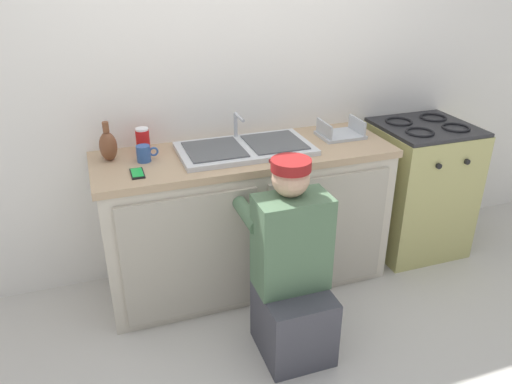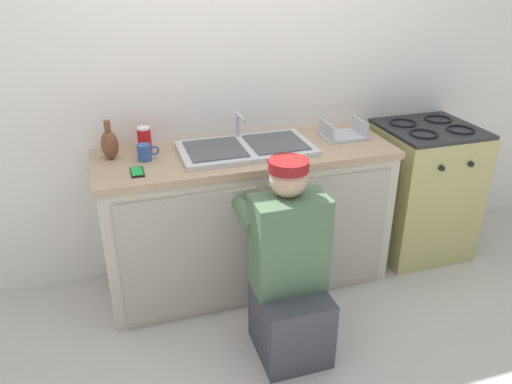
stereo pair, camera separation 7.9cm
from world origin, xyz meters
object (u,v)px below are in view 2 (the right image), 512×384
dish_rack_tray (343,134)px  vase_decorative (110,144)px  sink_double_basin (246,148)px  stove_range (421,190)px  cell_phone (137,172)px  plumber_person (289,278)px  coffee_mug (145,152)px  soda_cup_red (144,139)px

dish_rack_tray → vase_decorative: size_ratio=1.22×
sink_double_basin → stove_range: (1.30, -0.00, -0.47)m
sink_double_basin → cell_phone: sink_double_basin is taller
plumber_person → vase_decorative: (-0.81, 0.81, 0.55)m
sink_double_basin → coffee_mug: 0.60m
stove_range → cell_phone: (-1.96, -0.14, 0.45)m
sink_double_basin → soda_cup_red: sink_double_basin is taller
sink_double_basin → soda_cup_red: size_ratio=5.26×
plumber_person → vase_decorative: bearing=134.9°
stove_range → plumber_person: 1.45m
dish_rack_tray → vase_decorative: vase_decorative is taller
cell_phone → plumber_person: bearing=-39.0°
soda_cup_red → coffee_mug: bearing=-96.0°
dish_rack_tray → sink_double_basin: bearing=-176.1°
plumber_person → soda_cup_red: 1.19m
coffee_mug → vase_decorative: vase_decorative is taller
dish_rack_tray → coffee_mug: bearing=-179.4°
plumber_person → cell_phone: size_ratio=7.89×
stove_range → vase_decorative: 2.15m
coffee_mug → dish_rack_tray: dish_rack_tray is taller
sink_double_basin → stove_range: bearing=-0.1°
cell_phone → coffee_mug: bearing=69.7°
vase_decorative → dish_rack_tray: bearing=-2.7°
stove_range → plumber_person: bearing=-151.2°
stove_range → coffee_mug: (-1.89, 0.03, 0.49)m
coffee_mug → vase_decorative: size_ratio=0.55×
sink_double_basin → vase_decorative: 0.79m
dish_rack_tray → vase_decorative: (-1.45, 0.07, 0.07)m
sink_double_basin → vase_decorative: vase_decorative is taller
sink_double_basin → coffee_mug: (-0.59, 0.03, 0.03)m
plumber_person → coffee_mug: (-0.62, 0.73, 0.51)m
sink_double_basin → coffee_mug: size_ratio=6.35×
coffee_mug → dish_rack_tray: size_ratio=0.45×
dish_rack_tray → soda_cup_red: size_ratio=1.84×
coffee_mug → soda_cup_red: bearing=84.0°
stove_range → soda_cup_red: 1.96m
coffee_mug → soda_cup_red: 0.15m
sink_double_basin → plumber_person: sink_double_basin is taller
sink_double_basin → soda_cup_red: 0.61m
coffee_mug → dish_rack_tray: 1.26m
coffee_mug → soda_cup_red: soda_cup_red is taller
cell_phone → soda_cup_red: bearing=75.9°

